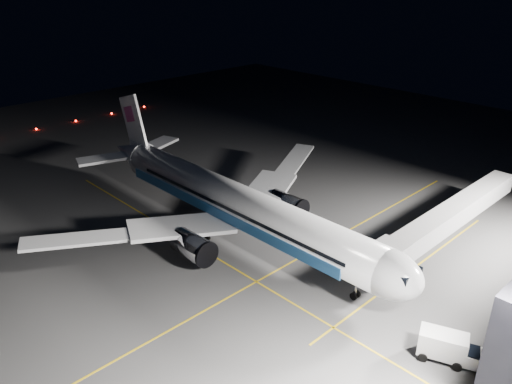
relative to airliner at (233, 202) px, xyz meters
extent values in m
plane|color=#4C4C4F|center=(1.08, 0.00, -5.16)|extent=(200.00, 200.00, 0.00)
cube|color=gold|center=(11.08, 0.00, -5.16)|extent=(0.25, 80.00, 0.01)
cube|color=gold|center=(1.08, -6.00, -5.16)|extent=(70.00, 0.25, 0.01)
cube|color=gold|center=(23.08, 10.00, -5.16)|extent=(0.25, 40.00, 0.01)
cylinder|color=silver|center=(1.08, 0.00, 0.14)|extent=(48.00, 5.60, 5.60)
ellipsoid|color=silver|center=(25.08, 0.00, 0.14)|extent=(8.96, 5.60, 5.60)
cube|color=black|center=(27.38, 0.00, 1.14)|extent=(2.20, 3.40, 0.90)
cone|color=silver|center=(-27.42, 0.00, 0.44)|extent=(9.00, 5.49, 5.49)
cube|color=#1F518F|center=(0.08, 2.78, -0.76)|extent=(42.24, 0.25, 1.50)
cube|color=#1F518F|center=(0.08, -2.78, -0.76)|extent=(42.24, 0.25, 1.50)
cube|color=silver|center=(-1.42, 8.00, -1.46)|extent=(11.36, 15.23, 1.53)
cube|color=silver|center=(-1.42, -8.00, -1.46)|extent=(11.36, 15.23, 1.53)
cube|color=silver|center=(-6.42, 20.50, -0.59)|extent=(8.57, 13.22, 1.31)
cube|color=silver|center=(-6.42, -20.50, -0.59)|extent=(8.57, 13.22, 1.31)
cube|color=silver|center=(-26.92, 5.20, 0.74)|extent=(6.20, 9.67, 0.45)
cube|color=silver|center=(-26.92, -5.20, 0.74)|extent=(6.20, 9.67, 0.45)
cube|color=white|center=(-25.12, 0.00, 6.34)|extent=(7.53, 0.40, 10.28)
cube|color=#C84490|center=(-25.92, 0.00, 7.74)|extent=(3.22, 0.55, 3.22)
cylinder|color=#B7B7BF|center=(2.28, 9.00, -2.61)|extent=(5.60, 3.40, 3.40)
cylinder|color=#B7B7BF|center=(2.28, -9.00, -2.61)|extent=(5.60, 3.40, 3.40)
cylinder|color=#9999A0|center=(21.58, 0.00, -3.91)|extent=(0.26, 0.26, 2.50)
cylinder|color=black|center=(21.58, 0.00, -4.71)|extent=(0.90, 0.70, 0.90)
cylinder|color=#9999A0|center=(-1.92, 4.30, -3.91)|extent=(0.26, 0.26, 2.50)
cylinder|color=#9999A0|center=(-1.92, -4.30, -3.91)|extent=(0.26, 0.26, 2.50)
cylinder|color=black|center=(-1.92, 4.30, -4.61)|extent=(1.10, 1.60, 1.10)
cylinder|color=black|center=(-1.92, -4.30, -4.61)|extent=(1.10, 1.60, 1.10)
cube|color=#B2B2B7|center=(23.08, 20.05, -0.56)|extent=(3.00, 33.90, 2.80)
cube|color=#B2B2B7|center=(23.08, 4.20, -0.56)|extent=(3.60, 3.20, 3.40)
cylinder|color=#9999A0|center=(23.08, 4.20, -3.61)|extent=(0.70, 0.70, 3.10)
cylinder|color=black|center=(23.08, 3.30, -4.81)|extent=(0.70, 0.30, 0.70)
cylinder|color=black|center=(23.08, 5.10, -4.81)|extent=(0.70, 0.30, 0.70)
sphere|color=#FF140A|center=(-70.92, 0.00, -4.94)|extent=(0.44, 0.44, 0.44)
sphere|color=#FF140A|center=(-70.92, 10.00, -4.94)|extent=(0.44, 0.44, 0.44)
sphere|color=#FF140A|center=(-70.92, 20.00, -4.94)|extent=(0.44, 0.44, 0.44)
sphere|color=#FF140A|center=(-70.92, 30.00, -4.94)|extent=(0.44, 0.44, 0.44)
cube|color=silver|center=(33.34, -2.00, -3.40)|extent=(5.09, 3.85, 2.51)
cube|color=silver|center=(35.87, -0.95, -4.08)|extent=(2.51, 2.70, 1.37)
cube|color=black|center=(35.87, -0.95, -3.51)|extent=(2.01, 2.31, 0.57)
cylinder|color=black|center=(34.36, -0.28, -4.71)|extent=(0.95, 0.61, 0.91)
cylinder|color=black|center=(35.27, -2.49, -4.71)|extent=(0.95, 0.61, 0.91)
cylinder|color=black|center=(31.41, -1.51, -4.71)|extent=(0.95, 0.61, 0.91)
cylinder|color=black|center=(32.32, -3.72, -4.71)|extent=(0.95, 0.61, 0.91)
cube|color=black|center=(-1.77, 8.80, -4.46)|extent=(2.62, 2.18, 1.03)
cube|color=black|center=(-1.77, 8.80, -3.81)|extent=(1.23, 1.23, 0.56)
sphere|color=#FFF2CC|center=(-1.91, 7.94, -4.46)|extent=(0.24, 0.24, 0.24)
sphere|color=#FFF2CC|center=(-1.05, 8.31, -4.46)|extent=(0.24, 0.24, 0.24)
cylinder|color=black|center=(-1.31, 9.86, -4.88)|extent=(0.60, 0.41, 0.56)
cylinder|color=black|center=(-0.68, 8.40, -4.88)|extent=(0.60, 0.41, 0.56)
cylinder|color=black|center=(-2.86, 9.19, -4.88)|extent=(0.60, 0.41, 0.56)
cylinder|color=black|center=(-2.23, 7.73, -4.88)|extent=(0.60, 0.41, 0.56)
cone|color=#D75909|center=(5.36, 4.00, -4.84)|extent=(0.43, 0.43, 0.65)
cone|color=#D75909|center=(7.08, 10.54, -4.85)|extent=(0.42, 0.42, 0.63)
cone|color=#D75909|center=(2.53, 4.00, -4.88)|extent=(0.37, 0.37, 0.56)
camera|label=1|loc=(48.24, -42.04, 30.51)|focal=35.00mm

